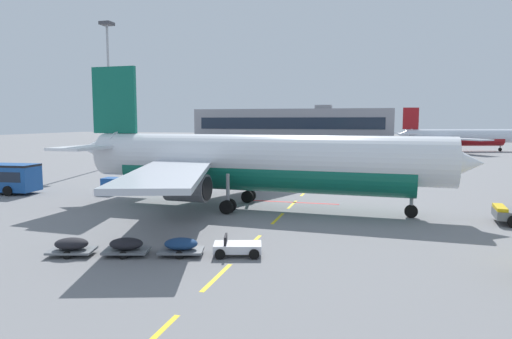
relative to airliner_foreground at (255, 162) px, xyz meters
name	(u,v)px	position (x,y,z in m)	size (l,w,h in m)	color
ground	(510,184)	(24.73, 21.64, -3.95)	(400.00, 400.00, 0.00)	slate
apron_paint_markings	(317,181)	(2.73, 19.26, -3.95)	(8.00, 96.77, 0.01)	yellow
airliner_foreground	(255,162)	(0.00, 0.00, 0.00)	(34.77, 34.60, 12.20)	white
airliner_mid_left	(457,137)	(27.95, 81.35, -0.59)	(28.98, 28.08, 10.36)	silver
baggage_train	(154,246)	(-1.78, -14.53, -3.42)	(11.58, 4.46, 1.14)	silver
uld_cargo_container	(112,186)	(-16.07, 3.87, -3.15)	(1.66, 1.62, 1.60)	#194C9E
apron_light_mast_near	(109,77)	(-31.26, 27.76, 10.23)	(1.80, 1.80, 22.53)	slate
terminal_satellite	(295,125)	(-21.30, 137.33, 1.81)	(72.30, 24.81, 13.08)	gray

